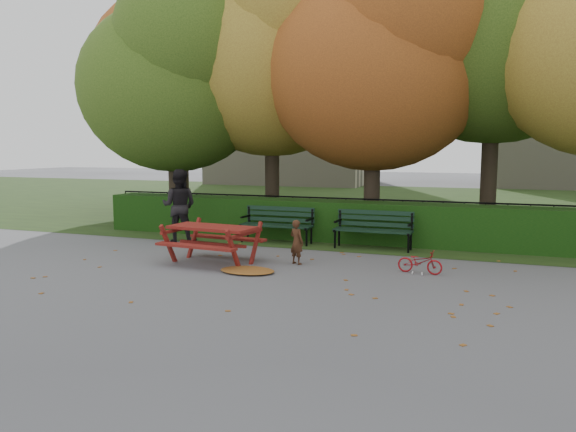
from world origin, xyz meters
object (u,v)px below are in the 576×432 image
(bench_left, at_px, (278,222))
(bench_right, at_px, (374,227))
(tree_a, at_px, (178,73))
(tree_b, at_px, (280,43))
(picnic_table, at_px, (212,234))
(child, at_px, (297,242))
(tree_c, at_px, (385,52))
(tree_f, at_px, (185,55))
(bicycle, at_px, (420,262))
(tree_d, at_px, (511,7))
(adult, at_px, (179,206))

(bench_left, xyz_separation_m, bench_right, (2.40, 0.00, 0.00))
(tree_a, bearing_deg, tree_b, 23.05)
(picnic_table, distance_m, child, 1.73)
(bench_left, relative_size, picnic_table, 0.95)
(bench_right, height_order, picnic_table, bench_right)
(tree_b, height_order, bench_right, tree_b)
(tree_b, bearing_deg, tree_c, -13.45)
(tree_a, height_order, child, tree_a)
(tree_f, relative_size, picnic_table, 4.85)
(tree_f, height_order, child, tree_f)
(child, bearing_deg, bicycle, -155.51)
(tree_d, relative_size, bench_right, 5.32)
(tree_d, height_order, adult, tree_d)
(tree_c, distance_m, adult, 6.67)
(bench_left, height_order, adult, adult)
(tree_c, relative_size, tree_f, 0.87)
(tree_d, xyz_separation_m, tree_f, (-11.01, 2.01, -0.29))
(tree_b, relative_size, child, 9.72)
(picnic_table, bearing_deg, tree_c, 69.11)
(tree_d, bearing_deg, bench_right, -128.23)
(tree_f, bearing_deg, bench_right, -33.92)
(bench_left, height_order, child, child)
(tree_c, xyz_separation_m, tree_f, (-7.97, 3.28, 0.87))
(tree_c, bearing_deg, tree_f, 157.65)
(child, height_order, bicycle, child)
(child, distance_m, bicycle, 2.46)
(bench_left, height_order, bench_right, same)
(bench_right, relative_size, picnic_table, 0.95)
(tree_b, relative_size, bench_right, 4.88)
(tree_c, relative_size, bench_left, 4.44)
(tree_c, xyz_separation_m, child, (-0.81, -4.54, -4.37))
(tree_d, xyz_separation_m, bench_left, (-5.18, -3.53, -5.46))
(picnic_table, relative_size, child, 2.09)
(picnic_table, relative_size, bicycle, 2.27)
(tree_a, bearing_deg, tree_c, 3.65)
(tree_a, bearing_deg, tree_d, 10.33)
(bench_left, relative_size, adult, 0.99)
(tree_d, relative_size, picnic_table, 5.06)
(tree_d, height_order, bench_left, tree_d)
(bench_left, bearing_deg, adult, -160.85)
(tree_f, relative_size, adult, 5.06)
(tree_f, xyz_separation_m, adult, (3.52, -6.34, -4.79))
(tree_f, height_order, bicycle, tree_f)
(adult, bearing_deg, tree_c, -158.54)
(tree_c, bearing_deg, picnic_table, -116.10)
(tree_f, bearing_deg, tree_b, -27.99)
(tree_d, xyz_separation_m, bicycle, (-1.41, -5.79, -5.76))
(tree_c, xyz_separation_m, tree_d, (3.04, 1.27, 1.16))
(tree_a, bearing_deg, picnic_table, -52.54)
(tree_b, distance_m, bench_right, 6.76)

